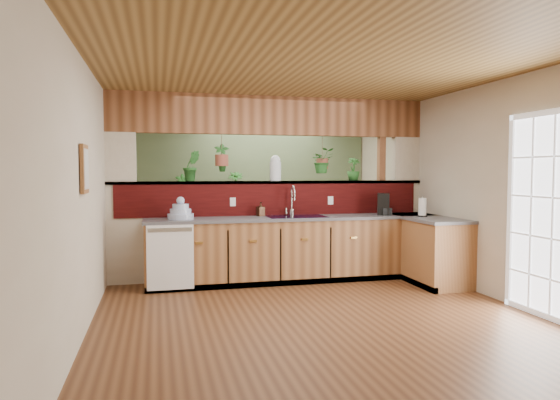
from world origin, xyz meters
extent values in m
cube|color=#533019|center=(0.00, 0.00, 0.00)|extent=(4.60, 7.00, 0.01)
cube|color=brown|center=(0.00, 0.00, 2.60)|extent=(4.60, 7.00, 0.01)
cube|color=beige|center=(0.00, 3.50, 1.30)|extent=(4.60, 0.02, 2.60)
cube|color=beige|center=(0.00, -3.50, 1.30)|extent=(4.60, 0.02, 2.60)
cube|color=beige|center=(-2.30, 0.00, 1.30)|extent=(0.02, 7.00, 2.60)
cube|color=beige|center=(2.30, 0.00, 1.30)|extent=(0.02, 7.00, 2.60)
cube|color=beige|center=(0.00, 1.35, 0.68)|extent=(4.60, 0.15, 1.35)
cube|color=#360707|center=(0.00, 1.27, 1.12)|extent=(4.40, 0.02, 0.45)
cube|color=brown|center=(0.00, 1.35, 1.37)|extent=(4.60, 0.21, 0.04)
cube|color=brown|center=(0.00, 1.35, 2.33)|extent=(4.60, 0.15, 0.55)
cube|color=beige|center=(-2.10, 1.35, 1.70)|extent=(0.40, 0.15, 0.70)
cube|color=beige|center=(2.10, 1.35, 1.70)|extent=(0.40, 0.15, 0.70)
cube|color=brown|center=(1.70, 1.35, 1.30)|extent=(0.10, 0.10, 2.60)
cube|color=brown|center=(0.00, 1.35, 1.37)|extent=(4.60, 0.21, 0.04)
cube|color=brown|center=(0.00, 1.35, 2.33)|extent=(4.60, 0.15, 0.55)
cube|color=#5A6F4C|center=(0.00, 3.48, 1.30)|extent=(4.55, 0.02, 2.55)
cube|color=brown|center=(0.25, 0.98, 0.43)|extent=(4.10, 0.60, 0.86)
cube|color=#4E4E53|center=(0.25, 0.98, 0.88)|extent=(4.14, 0.64, 0.04)
cube|color=brown|center=(2.00, 0.54, 0.43)|extent=(0.60, 1.48, 0.86)
cube|color=#4E4E53|center=(2.00, 0.54, 0.88)|extent=(0.64, 1.52, 0.04)
cube|color=brown|center=(2.00, 0.98, 0.43)|extent=(0.60, 0.60, 0.86)
cube|color=#4E4E53|center=(2.00, 0.98, 0.88)|extent=(0.64, 0.64, 0.04)
cube|color=black|center=(0.25, 0.71, 0.04)|extent=(4.10, 0.06, 0.08)
cube|color=black|center=(1.73, 0.54, 0.04)|extent=(0.06, 1.48, 0.08)
cube|color=white|center=(-1.48, 0.66, 0.45)|extent=(0.58, 0.02, 0.82)
cube|color=#B7B7B2|center=(-1.48, 0.65, 0.80)|extent=(0.54, 0.01, 0.05)
cube|color=black|center=(0.25, 0.98, 0.89)|extent=(0.82, 0.50, 0.03)
cube|color=black|center=(0.06, 0.98, 0.80)|extent=(0.34, 0.40, 0.16)
cube|color=black|center=(0.44, 0.98, 0.80)|extent=(0.34, 0.40, 0.16)
cube|color=white|center=(2.27, -1.30, 1.05)|extent=(0.06, 1.02, 2.16)
cube|color=brown|center=(-2.27, -0.80, 1.55)|extent=(0.03, 0.35, 0.45)
cube|color=silver|center=(-2.26, -0.80, 1.55)|extent=(0.01, 0.27, 0.37)
cylinder|color=#B7B7B2|center=(0.24, 1.18, 0.95)|extent=(0.06, 0.06, 0.09)
cylinder|color=#B7B7B2|center=(0.24, 1.18, 1.11)|extent=(0.02, 0.02, 0.26)
torus|color=#B7B7B2|center=(0.24, 1.11, 1.24)|extent=(0.19, 0.05, 0.19)
cylinder|color=#B7B7B2|center=(0.24, 1.03, 1.17)|extent=(0.02, 0.02, 0.11)
cylinder|color=#B7B7B2|center=(0.15, 1.18, 0.96)|extent=(0.03, 0.03, 0.09)
cylinder|color=#A1AED0|center=(-1.33, 0.95, 0.94)|extent=(0.34, 0.34, 0.07)
cylinder|color=#A1AED0|center=(-1.33, 0.95, 1.01)|extent=(0.28, 0.28, 0.06)
cylinder|color=#A1AED0|center=(-1.33, 0.95, 1.07)|extent=(0.21, 0.21, 0.06)
sphere|color=#A1AED0|center=(-1.33, 0.95, 1.14)|extent=(0.11, 0.11, 0.11)
imported|color=#331F12|center=(-0.22, 1.15, 1.00)|extent=(0.11, 0.12, 0.20)
cube|color=black|center=(1.55, 0.95, 1.05)|extent=(0.16, 0.27, 0.31)
cube|color=black|center=(1.55, 0.86, 0.95)|extent=(0.14, 0.10, 0.10)
cylinder|color=silver|center=(1.55, 0.89, 0.99)|extent=(0.08, 0.08, 0.08)
cylinder|color=black|center=(1.95, 0.54, 0.91)|extent=(0.13, 0.13, 0.02)
cylinder|color=#B7B7B2|center=(1.95, 0.54, 1.04)|extent=(0.02, 0.02, 0.28)
cylinder|color=white|center=(1.95, 0.54, 1.04)|extent=(0.11, 0.11, 0.24)
cylinder|color=silver|center=(0.04, 1.35, 1.53)|extent=(0.17, 0.17, 0.28)
sphere|color=silver|center=(0.04, 1.35, 1.69)|extent=(0.15, 0.15, 0.15)
imported|color=#20561E|center=(-1.16, 1.35, 1.60)|extent=(0.27, 0.24, 0.43)
imported|color=#20561E|center=(1.25, 1.35, 1.56)|extent=(0.20, 0.20, 0.34)
cylinder|color=brown|center=(-0.74, 1.35, 1.90)|extent=(0.01, 0.01, 0.31)
cylinder|color=brown|center=(-0.74, 1.35, 1.68)|extent=(0.19, 0.19, 0.16)
imported|color=#20561E|center=(-0.74, 1.35, 1.92)|extent=(0.23, 0.17, 0.40)
cylinder|color=brown|center=(0.75, 1.35, 1.88)|extent=(0.01, 0.01, 0.35)
cylinder|color=brown|center=(0.75, 1.35, 1.64)|extent=(0.17, 0.17, 0.15)
imported|color=#20561E|center=(0.75, 1.35, 1.87)|extent=(0.34, 0.30, 0.37)
cube|color=black|center=(-0.78, 3.25, 0.50)|extent=(1.59, 0.49, 1.05)
imported|color=#20561E|center=(-1.20, 3.25, 1.26)|extent=(0.25, 0.18, 0.46)
imported|color=#20561E|center=(-0.26, 3.25, 1.27)|extent=(0.32, 0.32, 0.49)
imported|color=#20561E|center=(1.18, 2.16, 0.42)|extent=(0.79, 0.70, 0.84)
camera|label=1|loc=(-1.63, -5.68, 1.53)|focal=32.00mm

